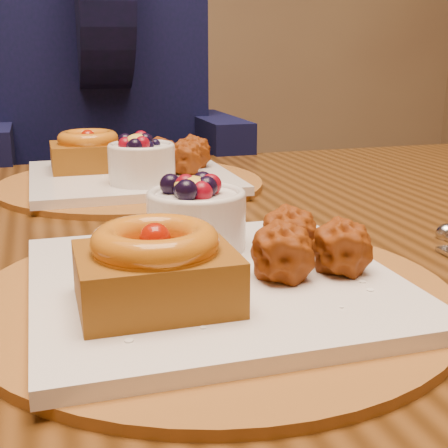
# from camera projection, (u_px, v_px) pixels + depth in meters

# --- Properties ---
(dining_table) EXTENTS (1.60, 0.90, 0.76)m
(dining_table) POSITION_uv_depth(u_px,v_px,m) (162.00, 290.00, 0.72)
(dining_table) COLOR #361E09
(dining_table) RESTS_ON ground
(place_setting_near) EXTENTS (0.38, 0.38, 0.09)m
(place_setting_near) POSITION_uv_depth(u_px,v_px,m) (209.00, 268.00, 0.49)
(place_setting_near) COLOR brown
(place_setting_near) RESTS_ON dining_table
(place_setting_far) EXTENTS (0.38, 0.38, 0.09)m
(place_setting_far) POSITION_uv_depth(u_px,v_px,m) (129.00, 170.00, 0.89)
(place_setting_far) COLOR brown
(place_setting_far) RESTS_ON dining_table
(chair_far) EXTENTS (0.49, 0.49, 0.83)m
(chair_far) POSITION_uv_depth(u_px,v_px,m) (91.00, 245.00, 1.60)
(chair_far) COLOR black
(chair_far) RESTS_ON ground
(diner) EXTENTS (0.52, 0.50, 0.84)m
(diner) POSITION_uv_depth(u_px,v_px,m) (99.00, 72.00, 1.30)
(diner) COLOR black
(diner) RESTS_ON ground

